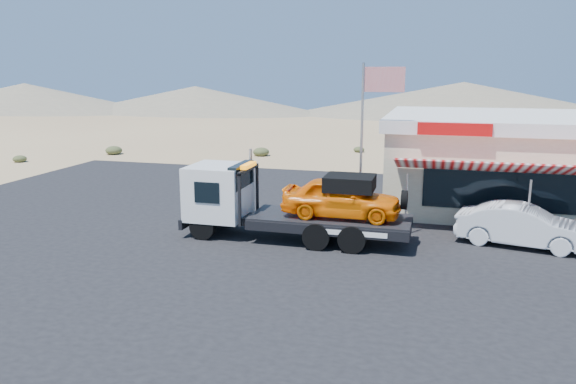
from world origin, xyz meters
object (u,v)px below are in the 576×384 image
(tow_truck, at_px, (290,200))
(flagpole, at_px, (368,125))
(jerky_store, at_px, (511,160))
(white_sedan, at_px, (522,226))

(tow_truck, xyz_separation_m, flagpole, (2.27, 2.70, 2.37))
(tow_truck, height_order, jerky_store, jerky_store)
(jerky_store, bearing_deg, flagpole, -141.21)
(white_sedan, bearing_deg, jerky_store, 10.05)
(tow_truck, distance_m, white_sedan, 7.79)
(white_sedan, xyz_separation_m, flagpole, (-5.39, 1.47, 3.05))
(tow_truck, relative_size, jerky_store, 0.74)
(jerky_store, bearing_deg, white_sedan, -91.68)
(tow_truck, bearing_deg, flagpole, 49.97)
(tow_truck, xyz_separation_m, white_sedan, (7.66, 1.23, -0.68))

